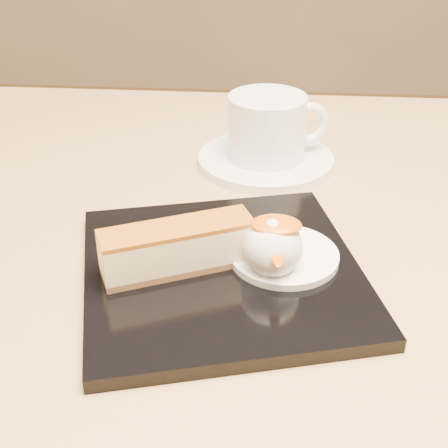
# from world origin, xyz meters

# --- Properties ---
(table) EXTENTS (0.80, 0.80, 0.72)m
(table) POSITION_xyz_m (0.00, 0.00, 0.56)
(table) COLOR black
(table) RESTS_ON ground
(dessert_plate) EXTENTS (0.27, 0.27, 0.01)m
(dessert_plate) POSITION_xyz_m (0.02, -0.05, 0.73)
(dessert_plate) COLOR black
(dessert_plate) RESTS_ON table
(cheesecake) EXTENTS (0.12, 0.08, 0.04)m
(cheesecake) POSITION_xyz_m (-0.02, -0.06, 0.75)
(cheesecake) COLOR brown
(cheesecake) RESTS_ON dessert_plate
(cream_smear) EXTENTS (0.09, 0.09, 0.01)m
(cream_smear) POSITION_xyz_m (0.07, -0.04, 0.73)
(cream_smear) COLOR white
(cream_smear) RESTS_ON dessert_plate
(ice_cream_scoop) EXTENTS (0.05, 0.05, 0.05)m
(ice_cream_scoop) POSITION_xyz_m (0.06, -0.06, 0.76)
(ice_cream_scoop) COLOR white
(ice_cream_scoop) RESTS_ON cream_smear
(mango_sauce) EXTENTS (0.04, 0.03, 0.01)m
(mango_sauce) POSITION_xyz_m (0.06, -0.05, 0.78)
(mango_sauce) COLOR #DC5706
(mango_sauce) RESTS_ON ice_cream_scoop
(mint_sprig) EXTENTS (0.03, 0.02, 0.00)m
(mint_sprig) POSITION_xyz_m (0.04, -0.01, 0.74)
(mint_sprig) COLOR #2A8131
(mint_sprig) RESTS_ON cream_smear
(saucer) EXTENTS (0.15, 0.15, 0.01)m
(saucer) POSITION_xyz_m (0.05, 0.17, 0.72)
(saucer) COLOR white
(saucer) RESTS_ON table
(coffee_cup) EXTENTS (0.11, 0.08, 0.07)m
(coffee_cup) POSITION_xyz_m (0.05, 0.17, 0.77)
(coffee_cup) COLOR white
(coffee_cup) RESTS_ON saucer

